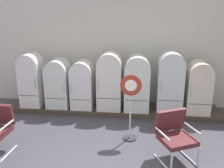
# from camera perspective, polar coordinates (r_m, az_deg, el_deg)

# --- Properties ---
(back_wall) EXTENTS (11.76, 0.12, 3.18)m
(back_wall) POSITION_cam_1_polar(r_m,az_deg,el_deg) (7.46, 0.77, 7.31)
(back_wall) COLOR silver
(back_wall) RESTS_ON ground
(display_plinth) EXTENTS (5.93, 0.95, 0.13)m
(display_plinth) POSITION_cam_1_polar(r_m,az_deg,el_deg) (7.29, 0.21, -5.58)
(display_plinth) COLOR #42382A
(display_plinth) RESTS_ON ground
(refrigerator_0) EXTENTS (0.59, 0.61, 1.53)m
(refrigerator_0) POSITION_cam_1_polar(r_m,az_deg,el_deg) (7.48, -17.89, 1.27)
(refrigerator_0) COLOR white
(refrigerator_0) RESTS_ON display_plinth
(refrigerator_1) EXTENTS (0.63, 0.68, 1.37)m
(refrigerator_1) POSITION_cam_1_polar(r_m,az_deg,el_deg) (7.25, -12.12, 0.49)
(refrigerator_1) COLOR silver
(refrigerator_1) RESTS_ON display_plinth
(refrigerator_2) EXTENTS (0.61, 0.63, 1.35)m
(refrigerator_2) POSITION_cam_1_polar(r_m,az_deg,el_deg) (7.04, -6.75, 0.17)
(refrigerator_2) COLOR white
(refrigerator_2) RESTS_ON display_plinth
(refrigerator_3) EXTENTS (0.66, 0.66, 1.59)m
(refrigerator_3) POSITION_cam_1_polar(r_m,az_deg,el_deg) (6.88, -0.53, 1.04)
(refrigerator_3) COLOR silver
(refrigerator_3) RESTS_ON display_plinth
(refrigerator_4) EXTENTS (0.67, 0.71, 1.53)m
(refrigerator_4) POSITION_cam_1_polar(r_m,az_deg,el_deg) (6.87, 5.78, 0.59)
(refrigerator_4) COLOR silver
(refrigerator_4) RESTS_ON display_plinth
(refrigerator_5) EXTENTS (0.67, 0.62, 1.65)m
(refrigerator_5) POSITION_cam_1_polar(r_m,az_deg,el_deg) (6.85, 13.15, 0.75)
(refrigerator_5) COLOR silver
(refrigerator_5) RESTS_ON display_plinth
(refrigerator_6) EXTENTS (0.62, 0.71, 1.40)m
(refrigerator_6) POSITION_cam_1_polar(r_m,az_deg,el_deg) (7.06, 19.07, -0.39)
(refrigerator_6) COLOR beige
(refrigerator_6) RESTS_ON display_plinth
(armchair_right) EXTENTS (0.86, 0.89, 1.00)m
(armchair_right) POSITION_cam_1_polar(r_m,az_deg,el_deg) (5.07, 14.08, -10.88)
(armchair_right) COLOR silver
(armchair_right) RESTS_ON ground
(sign_stand) EXTENTS (0.47, 0.32, 1.52)m
(sign_stand) POSITION_cam_1_polar(r_m,az_deg,el_deg) (5.55, 4.21, -5.51)
(sign_stand) COLOR #2D2D30
(sign_stand) RESTS_ON ground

